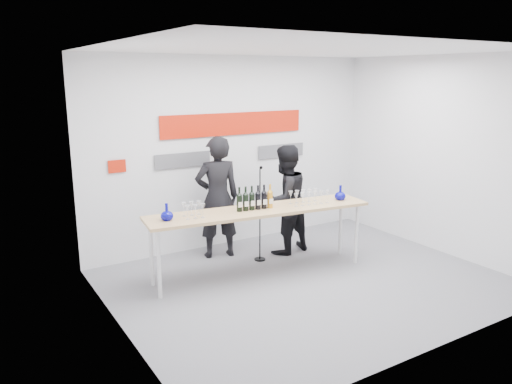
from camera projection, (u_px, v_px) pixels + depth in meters
ground at (308, 282)px, 6.67m from camera, size 5.00×5.00×0.00m
back_wall at (234, 152)px, 7.98m from camera, size 5.00×0.04×3.00m
signage at (232, 133)px, 7.86m from camera, size 3.38×0.02×0.79m
tasting_table at (260, 214)px, 6.75m from camera, size 3.17×1.03×0.93m
wine_bottles at (255, 198)px, 6.68m from camera, size 0.53×0.14×0.33m
decanter_left at (167, 212)px, 6.20m from camera, size 0.16×0.16×0.21m
decanter_right at (340, 192)px, 7.22m from camera, size 0.16×0.16×0.21m
glasses_left at (193, 210)px, 6.34m from camera, size 0.28×0.25×0.18m
glasses_right at (308, 197)px, 7.00m from camera, size 0.56×0.29×0.18m
presenter_left at (217, 197)px, 7.43m from camera, size 0.75×0.58×1.84m
presenter_right at (285, 200)px, 7.62m from camera, size 0.91×0.76×1.68m
mic_stand at (260, 232)px, 7.37m from camera, size 0.17×0.17×1.43m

